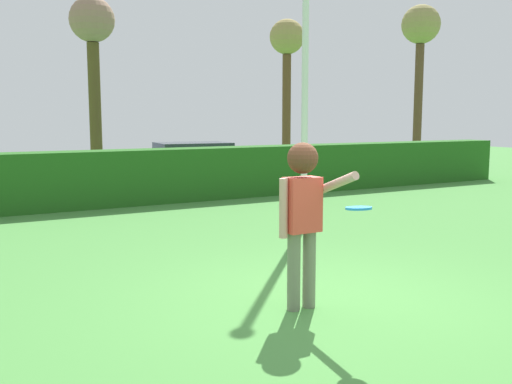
# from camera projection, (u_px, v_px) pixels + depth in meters

# --- Properties ---
(ground_plane) EXTENTS (60.00, 60.00, 0.00)m
(ground_plane) POSITION_uv_depth(u_px,v_px,m) (328.00, 302.00, 6.40)
(ground_plane) COLOR #45853B
(person) EXTENTS (0.57, 0.74, 1.78)m
(person) POSITION_uv_depth(u_px,v_px,m) (303.00, 205.00, 6.05)
(person) COLOR slate
(person) RESTS_ON ground
(frisbee) EXTENTS (0.25, 0.25, 0.04)m
(frisbee) POSITION_uv_depth(u_px,v_px,m) (359.00, 208.00, 5.32)
(frisbee) COLOR #268CE5
(lamppost) EXTENTS (0.24, 0.24, 6.11)m
(lamppost) POSITION_uv_depth(u_px,v_px,m) (305.00, 42.00, 10.30)
(lamppost) COLOR silver
(lamppost) RESTS_ON ground
(hedge_row) EXTENTS (24.33, 0.90, 1.28)m
(hedge_row) POSITION_uv_depth(u_px,v_px,m) (119.00, 178.00, 13.42)
(hedge_row) COLOR #215A1A
(hedge_row) RESTS_ON ground
(parked_car_blue) EXTENTS (4.34, 2.12, 1.25)m
(parked_car_blue) POSITION_uv_depth(u_px,v_px,m) (193.00, 160.00, 18.07)
(parked_car_blue) COLOR #263FA5
(parked_car_blue) RESTS_ON ground
(oak_tree) EXTENTS (1.52, 1.52, 6.06)m
(oak_tree) POSITION_uv_depth(u_px,v_px,m) (93.00, 36.00, 19.49)
(oak_tree) COLOR #4F411E
(oak_tree) RESTS_ON ground
(birch_tree) EXTENTS (1.63, 1.63, 6.76)m
(birch_tree) POSITION_uv_depth(u_px,v_px,m) (421.00, 35.00, 24.52)
(birch_tree) COLOR brown
(birch_tree) RESTS_ON ground
(bare_elm_tree) EXTENTS (1.47, 1.47, 6.15)m
(bare_elm_tree) POSITION_uv_depth(u_px,v_px,m) (287.00, 49.00, 24.47)
(bare_elm_tree) COLOR brown
(bare_elm_tree) RESTS_ON ground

